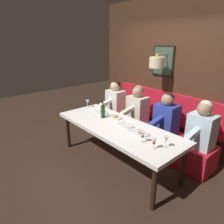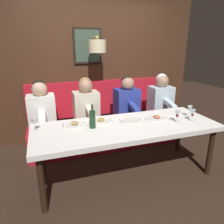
# 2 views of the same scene
# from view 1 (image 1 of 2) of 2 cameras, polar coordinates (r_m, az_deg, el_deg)

# --- Properties ---
(ground_plane) EXTENTS (12.00, 12.00, 0.00)m
(ground_plane) POSITION_cam_1_polar(r_m,az_deg,el_deg) (3.77, 1.29, -14.17)
(ground_plane) COLOR #332319
(dining_table) EXTENTS (0.90, 2.38, 0.74)m
(dining_table) POSITION_cam_1_polar(r_m,az_deg,el_deg) (3.44, 1.38, -4.82)
(dining_table) COLOR white
(dining_table) RESTS_ON ground_plane
(banquette_bench) EXTENTS (0.52, 2.58, 0.45)m
(banquette_bench) POSITION_cam_1_polar(r_m,az_deg,el_deg) (4.22, 10.38, -6.97)
(banquette_bench) COLOR red
(banquette_bench) RESTS_ON ground_plane
(back_wall_panel) EXTENTS (0.59, 3.78, 2.90)m
(back_wall_panel) POSITION_cam_1_polar(r_m,az_deg,el_deg) (4.31, 16.19, 9.22)
(back_wall_panel) COLOR #422819
(back_wall_panel) RESTS_ON ground_plane
(diner_nearest) EXTENTS (0.60, 0.40, 0.79)m
(diner_nearest) POSITION_cam_1_polar(r_m,az_deg,el_deg) (3.50, 24.10, -3.72)
(diner_nearest) COLOR silver
(diner_nearest) RESTS_ON banquette_bench
(diner_near) EXTENTS (0.60, 0.40, 0.79)m
(diner_near) POSITION_cam_1_polar(r_m,az_deg,el_deg) (3.79, 15.14, -0.83)
(diner_near) COLOR #283893
(diner_near) RESTS_ON banquette_bench
(diner_middle) EXTENTS (0.60, 0.40, 0.79)m
(diner_middle) POSITION_cam_1_polar(r_m,az_deg,el_deg) (4.20, 7.18, 1.77)
(diner_middle) COLOR beige
(diner_middle) RESTS_ON banquette_bench
(diner_far) EXTENTS (0.60, 0.40, 0.79)m
(diner_far) POSITION_cam_1_polar(r_m,az_deg,el_deg) (4.66, 0.94, 3.77)
(diner_far) COLOR white
(diner_far) RESTS_ON banquette_bench
(place_setting_0) EXTENTS (0.24, 0.32, 0.01)m
(place_setting_0) POSITION_cam_1_polar(r_m,az_deg,el_deg) (3.40, 4.11, -3.81)
(place_setting_0) COLOR silver
(place_setting_0) RESTS_ON dining_table
(place_setting_1) EXTENTS (0.24, 0.32, 0.05)m
(place_setting_1) POSITION_cam_1_polar(r_m,az_deg,el_deg) (3.15, 8.34, -5.86)
(place_setting_1) COLOR silver
(place_setting_1) RESTS_ON dining_table
(place_setting_2) EXTENTS (0.24, 0.33, 0.05)m
(place_setting_2) POSITION_cam_1_polar(r_m,az_deg,el_deg) (3.98, -2.64, -0.06)
(place_setting_2) COLOR silver
(place_setting_2) RESTS_ON dining_table
(place_setting_3) EXTENTS (0.24, 0.32, 0.05)m
(place_setting_3) POSITION_cam_1_polar(r_m,az_deg,el_deg) (3.73, 0.95, -1.41)
(place_setting_3) COLOR silver
(place_setting_3) RESTS_ON dining_table
(wine_glass_0) EXTENTS (0.07, 0.07, 0.16)m
(wine_glass_0) POSITION_cam_1_polar(r_m,az_deg,el_deg) (2.72, 11.83, -8.09)
(wine_glass_0) COLOR silver
(wine_glass_0) RESTS_ON dining_table
(wine_glass_1) EXTENTS (0.07, 0.07, 0.16)m
(wine_glass_1) POSITION_cam_1_polar(r_m,az_deg,el_deg) (2.80, 15.03, -7.54)
(wine_glass_1) COLOR silver
(wine_glass_1) RESTS_ON dining_table
(wine_glass_2) EXTENTS (0.07, 0.07, 0.16)m
(wine_glass_2) POSITION_cam_1_polar(r_m,az_deg,el_deg) (4.30, -6.99, 2.79)
(wine_glass_2) COLOR silver
(wine_glass_2) RESTS_ON dining_table
(wine_glass_3) EXTENTS (0.07, 0.07, 0.16)m
(wine_glass_3) POSITION_cam_1_polar(r_m,az_deg,el_deg) (2.86, 8.71, -6.42)
(wine_glass_3) COLOR silver
(wine_glass_3) RESTS_ON dining_table
(wine_bottle) EXTENTS (0.08, 0.08, 0.30)m
(wine_bottle) POSITION_cam_1_polar(r_m,az_deg,el_deg) (3.71, -2.59, 0.09)
(wine_bottle) COLOR #19381E
(wine_bottle) RESTS_ON dining_table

